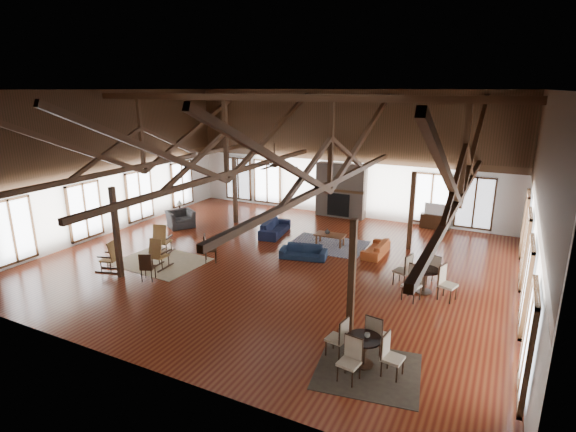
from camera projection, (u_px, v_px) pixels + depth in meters
The scene contains 31 objects.
floor at pixel (276, 261), 16.26m from camera, with size 16.00×16.00×0.00m, color maroon.
ceiling at pixel (275, 90), 14.61m from camera, with size 16.00×14.00×0.02m, color black.
wall_back at pixel (344, 154), 21.46m from camera, with size 16.00×0.02×6.00m, color silver.
wall_front at pixel (119, 239), 9.42m from camera, with size 16.00×0.02×6.00m, color silver.
wall_left at pixel (108, 163), 18.88m from camera, with size 0.02×14.00×6.00m, color silver.
wall_right at pixel (539, 207), 12.00m from camera, with size 0.02×14.00×6.00m, color silver.
roof_truss at pixel (275, 150), 15.16m from camera, with size 15.60×14.07×3.14m.
post_grid at pixel (276, 221), 15.84m from camera, with size 8.16×7.16×3.05m.
fireplace at pixel (341, 191), 21.64m from camera, with size 2.50×0.69×2.60m.
ceiling_fan at pixel (274, 164), 14.16m from camera, with size 1.60×1.60×0.75m.
sofa_navy_front at pixel (303, 252), 16.50m from camera, with size 1.71×0.67×0.50m, color #152239.
sofa_navy_left at pixel (275, 228), 19.20m from camera, with size 0.80×2.05×0.60m, color #131935.
sofa_orange at pixel (376, 248), 16.88m from camera, with size 0.66×1.70×0.50m, color #A94B20.
coffee_table at pixel (330, 235), 17.85m from camera, with size 1.22×0.63×0.46m.
vase at pixel (327, 231), 17.85m from camera, with size 0.20×0.20×0.21m, color #B2B2B2.
armchair at pixel (181, 219), 20.24m from camera, with size 1.14×0.99×0.74m, color #2C2C2E.
side_table_lamp at pixel (180, 214), 20.90m from camera, with size 0.43×0.43×1.09m.
rocking_chair_a at pixel (162, 240), 16.84m from camera, with size 0.71×1.01×1.18m.
rocking_chair_b at pixel (158, 254), 15.48m from camera, with size 0.53×0.90×1.12m.
rocking_chair_c at pixel (111, 257), 15.27m from camera, with size 0.93×0.67×1.08m.
side_chair_a at pixel (208, 246), 16.06m from camera, with size 0.60×0.60×1.03m.
side_chair_b at pixel (147, 265), 14.45m from camera, with size 0.53×0.53×0.96m.
cafe_table_near at pixel (364, 346), 10.06m from camera, with size 1.88×1.88×0.96m.
cafe_table_far at pixel (424, 276), 13.69m from camera, with size 2.04×2.04×1.05m.
cup_near at pixel (367, 335), 10.01m from camera, with size 0.13×0.13×0.10m, color #B2B2B2.
cup_far at pixel (423, 268), 13.62m from camera, with size 0.13×0.13×0.10m, color #B2B2B2.
tv_console at pixel (435, 221), 20.05m from camera, with size 1.28×0.48×0.64m, color black.
television at pixel (435, 209), 19.92m from camera, with size 0.88×0.12×0.51m, color #B2B2B2.
rug_tan at pixel (161, 262), 16.23m from camera, with size 2.99×2.35×0.01m, color tan.
rug_navy at pixel (327, 245), 17.95m from camera, with size 2.98×2.24×0.01m, color #181D45.
rug_dark at pixel (368, 371), 9.97m from camera, with size 2.25×2.05×0.01m, color black.
Camera 1 is at (7.18, -13.39, 6.06)m, focal length 28.00 mm.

